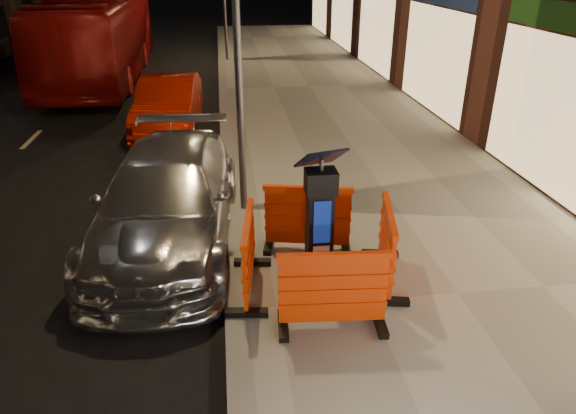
{
  "coord_description": "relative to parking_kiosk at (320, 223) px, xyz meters",
  "views": [
    {
      "loc": [
        -0.01,
        -5.4,
        4.26
      ],
      "look_at": [
        0.8,
        1.0,
        1.1
      ],
      "focal_mm": 32.0,
      "sensor_mm": 36.0,
      "label": 1
    }
  ],
  "objects": [
    {
      "name": "sidewalk",
      "position": [
        1.85,
        -0.48,
        -1.02
      ],
      "size": [
        6.0,
        60.0,
        0.15
      ],
      "primitive_type": "cube",
      "color": "gray",
      "rests_on": "ground"
    },
    {
      "name": "barrier_back",
      "position": [
        0.0,
        0.95,
        -0.42
      ],
      "size": [
        1.44,
        0.83,
        1.06
      ],
      "primitive_type": "cube",
      "rotation": [
        0.0,
        0.0,
        -0.21
      ],
      "color": "red",
      "rests_on": "sidewalk"
    },
    {
      "name": "street_lamp_mid",
      "position": [
        -0.9,
        2.52,
        2.05
      ],
      "size": [
        0.12,
        0.12,
        6.0
      ],
      "primitive_type": "cylinder",
      "color": "#3F3F44",
      "rests_on": "sidewalk"
    },
    {
      "name": "barrier_kerbside",
      "position": [
        -0.95,
        0.0,
        -0.42
      ],
      "size": [
        0.72,
        1.42,
        1.06
      ],
      "primitive_type": "cube",
      "rotation": [
        0.0,
        0.0,
        1.44
      ],
      "color": "red",
      "rests_on": "sidewalk"
    },
    {
      "name": "barrier_front",
      "position": [
        0.0,
        -0.95,
        -0.42
      ],
      "size": [
        1.39,
        0.66,
        1.06
      ],
      "primitive_type": "cube",
      "rotation": [
        0.0,
        0.0,
        -0.07
      ],
      "color": "red",
      "rests_on": "sidewalk"
    },
    {
      "name": "ground_plane",
      "position": [
        -1.15,
        -0.48,
        -1.1
      ],
      "size": [
        120.0,
        120.0,
        0.0
      ],
      "primitive_type": "plane",
      "color": "black",
      "rests_on": "ground"
    },
    {
      "name": "parking_kiosk",
      "position": [
        0.0,
        0.0,
        0.0
      ],
      "size": [
        0.69,
        0.69,
        1.89
      ],
      "primitive_type": "cube",
      "rotation": [
        0.0,
        0.0,
        -0.16
      ],
      "color": "black",
      "rests_on": "sidewalk"
    },
    {
      "name": "kerb",
      "position": [
        -1.15,
        -0.48,
        -1.02
      ],
      "size": [
        0.3,
        60.0,
        0.15
      ],
      "primitive_type": "cube",
      "color": "slate",
      "rests_on": "ground"
    },
    {
      "name": "car_silver",
      "position": [
        -2.16,
        1.77,
        -1.1
      ],
      "size": [
        2.41,
        5.25,
        1.49
      ],
      "primitive_type": "imported",
      "rotation": [
        0.0,
        0.0,
        -0.06
      ],
      "color": "#B5B5BA",
      "rests_on": "ground"
    },
    {
      "name": "bus_doubledecker",
      "position": [
        -5.61,
        14.95,
        -1.1
      ],
      "size": [
        2.92,
        11.42,
        3.17
      ],
      "primitive_type": "imported",
      "rotation": [
        0.0,
        0.0,
        0.02
      ],
      "color": "maroon",
      "rests_on": "ground"
    },
    {
      "name": "car_red",
      "position": [
        -2.64,
        8.0,
        -1.1
      ],
      "size": [
        1.67,
        4.25,
        1.38
      ],
      "primitive_type": "imported",
      "rotation": [
        0.0,
        0.0,
        -0.05
      ],
      "color": "#A81403",
      "rests_on": "ground"
    },
    {
      "name": "barrier_bldgside",
      "position": [
        0.95,
        0.0,
        -0.42
      ],
      "size": [
        0.81,
        1.44,
        1.06
      ],
      "primitive_type": "cube",
      "rotation": [
        0.0,
        0.0,
        1.37
      ],
      "color": "red",
      "rests_on": "sidewalk"
    }
  ]
}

